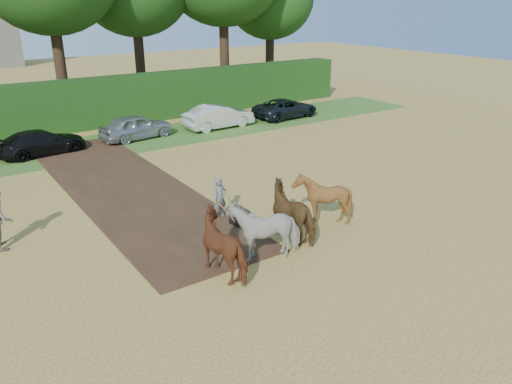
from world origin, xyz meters
name	(u,v)px	position (x,y,z in m)	size (l,w,h in m)	color
ground	(162,265)	(0.00, 0.00, 0.00)	(120.00, 120.00, 0.00)	gold
earth_strip	(126,187)	(1.50, 7.00, 0.03)	(4.50, 17.00, 0.05)	#472D1C
grass_verge	(49,154)	(0.00, 14.00, 0.01)	(50.00, 5.00, 0.03)	#38601E
hedgerow	(26,111)	(0.00, 18.50, 1.50)	(46.00, 1.60, 3.00)	#14380F
plough_team	(278,219)	(3.74, -0.88, 0.93)	(6.22, 4.93, 1.87)	brown
parked_cars	(52,140)	(0.30, 14.11, 0.69)	(35.80, 3.04, 1.48)	#B9BAC0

